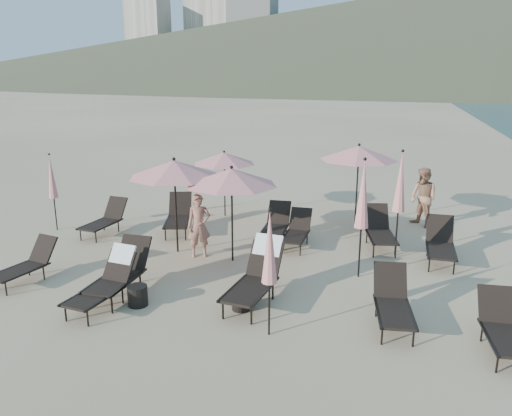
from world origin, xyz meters
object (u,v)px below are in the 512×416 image
(lounger_9, at_px, (297,231))
(beachgoer_b, at_px, (423,198))
(umbrella_open_3, at_px, (359,153))
(lounger_5, at_px, (503,327))
(side_table_0, at_px, (138,296))
(umbrella_closed_1, at_px, (400,183))
(lounger_3, at_px, (257,274))
(umbrella_closed_3, at_px, (363,195))
(lounger_4, at_px, (393,302))
(lounger_7, at_px, (178,216))
(umbrella_open_2, at_px, (224,158))
(lounger_6, at_px, (105,219))
(lounger_2, at_px, (121,272))
(lounger_11, at_px, (440,243))
(umbrella_open_1, at_px, (232,177))
(lounger_1, at_px, (106,281))
(lounger_8, at_px, (276,225))
(umbrella_closed_0, at_px, (270,248))
(umbrella_open_0, at_px, (174,169))
(beachgoer_a, at_px, (199,226))
(side_table_1, at_px, (241,299))
(umbrella_closed_2, at_px, (52,177))
(lounger_10, at_px, (379,230))

(lounger_9, height_order, beachgoer_b, beachgoer_b)
(umbrella_open_3, height_order, beachgoer_b, umbrella_open_3)
(lounger_5, distance_m, side_table_0, 6.60)
(umbrella_closed_1, xyz_separation_m, beachgoer_b, (0.73, 2.76, -0.99))
(lounger_9, bearing_deg, umbrella_open_3, 61.17)
(lounger_3, relative_size, umbrella_closed_3, 0.72)
(lounger_4, relative_size, lounger_7, 0.91)
(lounger_3, height_order, umbrella_open_3, umbrella_open_3)
(umbrella_open_2, distance_m, beachgoer_b, 6.12)
(beachgoer_b, bearing_deg, lounger_6, -112.51)
(lounger_5, relative_size, umbrella_open_2, 0.74)
(lounger_2, bearing_deg, beachgoer_b, 46.95)
(lounger_11, xyz_separation_m, umbrella_open_1, (-4.87, -1.33, 1.63))
(lounger_1, distance_m, lounger_8, 5.25)
(lounger_11, bearing_deg, umbrella_open_2, 160.25)
(lounger_2, relative_size, umbrella_closed_0, 0.78)
(umbrella_open_0, distance_m, beachgoer_a, 1.53)
(umbrella_closed_0, xyz_separation_m, beachgoer_b, (2.83, 7.44, -0.73))
(lounger_3, height_order, lounger_8, lounger_3)
(umbrella_open_2, xyz_separation_m, side_table_0, (0.41, -6.49, -1.67))
(lounger_3, xyz_separation_m, side_table_0, (-2.20, -0.84, -0.36))
(umbrella_open_2, xyz_separation_m, beachgoer_a, (0.58, -3.61, -1.07))
(lounger_11, xyz_separation_m, beachgoer_b, (-0.31, 2.89, 0.42))
(lounger_11, distance_m, beachgoer_b, 2.94)
(lounger_7, distance_m, side_table_0, 4.76)
(lounger_7, bearing_deg, side_table_1, -70.49)
(lounger_7, bearing_deg, lounger_6, -176.03)
(lounger_4, bearing_deg, lounger_2, 174.01)
(lounger_2, relative_size, lounger_8, 1.07)
(umbrella_open_0, bearing_deg, lounger_7, 112.92)
(umbrella_open_2, distance_m, umbrella_closed_2, 5.06)
(umbrella_open_3, height_order, side_table_1, umbrella_open_3)
(lounger_4, distance_m, lounger_9, 4.50)
(lounger_2, distance_m, lounger_6, 4.27)
(lounger_3, bearing_deg, side_table_0, -152.70)
(umbrella_open_1, relative_size, umbrella_closed_0, 1.02)
(umbrella_open_2, distance_m, umbrella_closed_1, 5.74)
(lounger_6, relative_size, umbrella_open_0, 0.68)
(lounger_8, distance_m, beachgoer_b, 4.62)
(lounger_4, xyz_separation_m, umbrella_open_2, (-5.26, 5.93, 1.43))
(lounger_7, relative_size, beachgoer_a, 1.17)
(lounger_6, height_order, lounger_7, lounger_7)
(lounger_3, height_order, umbrella_closed_2, umbrella_closed_2)
(lounger_5, xyz_separation_m, umbrella_closed_3, (-2.50, 2.50, 1.48))
(lounger_3, bearing_deg, lounger_11, 47.92)
(umbrella_closed_2, height_order, side_table_1, umbrella_closed_2)
(umbrella_open_2, relative_size, umbrella_closed_0, 0.91)
(lounger_10, distance_m, umbrella_open_0, 5.54)
(beachgoer_a, bearing_deg, lounger_2, -132.73)
(umbrella_open_0, height_order, umbrella_open_2, umbrella_open_0)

